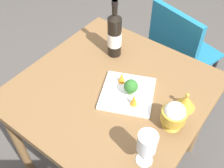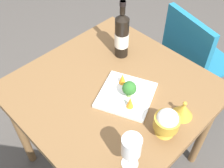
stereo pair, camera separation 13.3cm
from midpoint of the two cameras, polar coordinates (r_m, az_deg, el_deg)
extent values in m
plane|color=#4C4742|center=(1.96, 2.01, -15.60)|extent=(8.00, 8.00, 0.00)
cube|color=brown|center=(1.37, 2.78, -1.58)|extent=(0.91, 0.91, 0.04)
cylinder|color=brown|center=(1.73, -16.68, -9.55)|extent=(0.05, 0.05, 0.70)
cylinder|color=brown|center=(2.02, 1.97, 3.33)|extent=(0.05, 0.05, 0.70)
cylinder|color=brown|center=(1.77, 20.89, -9.48)|extent=(0.05, 0.05, 0.70)
cube|color=teal|center=(2.06, 19.75, 4.60)|extent=(0.49, 0.49, 0.02)
cube|color=teal|center=(1.82, 17.38, 7.70)|extent=(0.40, 0.14, 0.40)
cylinder|color=black|center=(2.39, 18.56, 4.36)|extent=(0.03, 0.03, 0.43)
cylinder|color=black|center=(2.19, 12.19, 1.52)|extent=(0.03, 0.03, 0.43)
cylinder|color=black|center=(2.05, 18.02, -4.41)|extent=(0.03, 0.03, 0.43)
cylinder|color=black|center=(1.47, 4.68, 9.61)|extent=(0.08, 0.07, 0.23)
cone|color=black|center=(1.39, 5.02, 13.90)|extent=(0.08, 0.07, 0.03)
cylinder|color=black|center=(1.37, 5.16, 15.65)|extent=(0.03, 0.03, 0.07)
cylinder|color=black|center=(1.35, 5.22, 16.48)|extent=(0.03, 0.03, 0.02)
cylinder|color=silver|center=(1.47, 4.66, 9.25)|extent=(0.08, 0.08, 0.08)
cylinder|color=white|center=(1.13, 7.29, -16.48)|extent=(0.07, 0.07, 0.00)
cylinder|color=white|center=(1.09, 7.51, -15.43)|extent=(0.01, 0.01, 0.08)
cylinder|color=white|center=(1.01, 8.00, -13.12)|extent=(0.08, 0.08, 0.09)
cone|color=gold|center=(1.21, 14.25, -9.39)|extent=(0.08, 0.08, 0.04)
cylinder|color=gold|center=(1.17, 14.70, -8.03)|extent=(0.11, 0.11, 0.05)
sphere|color=white|center=(1.15, 14.91, -7.38)|extent=(0.09, 0.09, 0.09)
cone|color=gold|center=(1.27, 17.68, -5.41)|extent=(0.10, 0.10, 0.07)
sphere|color=gold|center=(1.24, 18.15, -4.12)|extent=(0.02, 0.02, 0.02)
cube|color=white|center=(1.32, 5.89, -2.48)|extent=(0.33, 0.33, 0.02)
cylinder|color=#729E4C|center=(1.30, 6.54, -2.16)|extent=(0.03, 0.03, 0.03)
sphere|color=#2D6B28|center=(1.27, 6.68, -1.04)|extent=(0.07, 0.07, 0.07)
cone|color=orange|center=(1.34, 5.06, 1.04)|extent=(0.03, 0.03, 0.06)
cone|color=orange|center=(1.24, 6.92, -4.02)|extent=(0.03, 0.03, 0.06)
camera|label=1|loc=(0.07, -87.13, 3.07)|focal=43.34mm
camera|label=2|loc=(0.07, 92.87, -3.07)|focal=43.34mm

